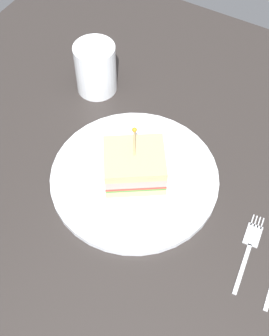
{
  "coord_description": "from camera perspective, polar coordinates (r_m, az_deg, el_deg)",
  "views": [
    {
      "loc": [
        -36.11,
        -20.69,
        61.14
      ],
      "look_at": [
        0.0,
        0.0,
        3.08
      ],
      "focal_mm": 50.0,
      "sensor_mm": 36.0,
      "label": 1
    }
  ],
  "objects": [
    {
      "name": "ground_plane",
      "position": [
        0.75,
        -0.0,
        -1.82
      ],
      "size": [
        91.95,
        91.95,
        2.0
      ],
      "primitive_type": "cube",
      "color": "#2D2826"
    },
    {
      "name": "plate",
      "position": [
        0.74,
        -0.0,
        -1.15
      ],
      "size": [
        26.44,
        26.44,
        1.08
      ],
      "primitive_type": "cylinder",
      "color": "white",
      "rests_on": "ground_plane"
    },
    {
      "name": "sandwich_half_center",
      "position": [
        0.71,
        -0.03,
        0.33
      ],
      "size": [
        11.56,
        11.92,
        11.34
      ],
      "color": "tan",
      "rests_on": "plate"
    },
    {
      "name": "drink_glass",
      "position": [
        0.85,
        -4.74,
        11.74
      ],
      "size": [
        7.26,
        7.26,
        9.34
      ],
      "color": "silver",
      "rests_on": "ground_plane"
    },
    {
      "name": "fork",
      "position": [
        0.7,
        13.92,
        -8.97
      ],
      "size": [
        13.13,
        2.69,
        0.35
      ],
      "color": "silver",
      "rests_on": "ground_plane"
    }
  ]
}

